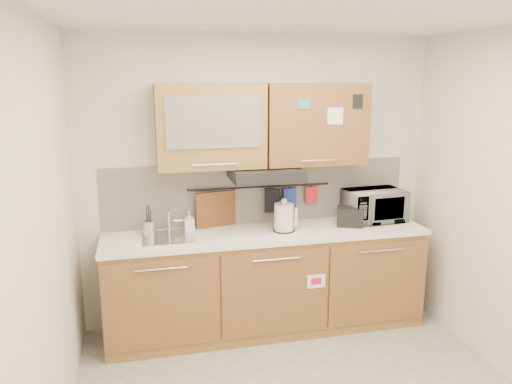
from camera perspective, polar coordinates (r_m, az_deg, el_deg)
ceiling at (r=3.04m, az=7.36°, el=19.87°), size 3.20×3.20×0.00m
wall_back at (r=4.55m, az=0.31°, el=1.20°), size 3.20×0.00×3.20m
wall_left at (r=3.04m, az=-23.24°, el=-5.95°), size 0.00×3.00×3.00m
base_cabinet at (r=4.54m, az=1.21°, el=-10.71°), size 2.80×0.64×0.88m
countertop at (r=4.36m, az=1.25°, el=-4.76°), size 2.82×0.62×0.04m
backsplash at (r=4.56m, az=0.34°, el=-0.06°), size 2.80×0.02×0.56m
upper_cabinets at (r=4.30m, az=0.81°, el=7.65°), size 1.82×0.37×0.70m
range_hood at (r=4.29m, az=1.09°, el=2.10°), size 0.60×0.46×0.10m
sink at (r=4.25m, az=-10.00°, el=-5.10°), size 0.42×0.40×0.26m
utensil_rail at (r=4.52m, az=0.45°, el=0.57°), size 1.30×0.02×0.02m
utensil_crock at (r=4.30m, az=-12.06°, el=-4.07°), size 0.12×0.12×0.27m
kettle at (r=4.34m, az=3.23°, el=-2.99°), size 0.22×0.21×0.30m
toaster at (r=4.56m, az=10.68°, el=-2.78°), size 0.26×0.21×0.17m
microwave at (r=4.77m, az=13.33°, el=-1.50°), size 0.56×0.40×0.29m
soap_bottle at (r=4.35m, az=-7.64°, el=-3.40°), size 0.08×0.09×0.18m
cutting_board at (r=4.49m, az=-4.60°, el=-2.85°), size 0.37×0.11×0.46m
oven_mitt at (r=4.60m, az=3.86°, el=-0.78°), size 0.12×0.03×0.20m
dark_pouch at (r=4.56m, az=1.86°, el=-0.99°), size 0.15×0.08×0.22m
pot_holder at (r=4.66m, az=6.33°, el=-0.31°), size 0.12×0.03×0.15m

